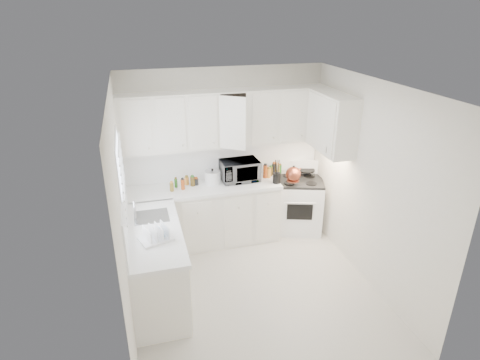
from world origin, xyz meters
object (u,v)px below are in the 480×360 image
object	(u,v)px
microwave	(240,168)
dish_rack	(155,232)
rice_cooker	(212,176)
tea_kettle	(293,173)
stove	(298,198)
utensil_crock	(277,171)

from	to	relation	value
microwave	dish_rack	size ratio (longest dim) A/B	1.59
dish_rack	rice_cooker	bearing A→B (deg)	37.42
tea_kettle	stove	bearing A→B (deg)	23.35
microwave	utensil_crock	size ratio (longest dim) A/B	1.48
rice_cooker	tea_kettle	bearing A→B (deg)	-6.94
stove	microwave	bearing A→B (deg)	-166.45
stove	tea_kettle	world-z (taller)	tea_kettle
stove	rice_cooker	distance (m)	1.46
stove	dish_rack	distance (m)	2.70
tea_kettle	rice_cooker	world-z (taller)	tea_kettle
microwave	dish_rack	bearing A→B (deg)	-136.81
stove	dish_rack	world-z (taller)	dish_rack
stove	tea_kettle	size ratio (longest dim) A/B	3.93
stove	dish_rack	size ratio (longest dim) A/B	3.16
stove	rice_cooker	world-z (taller)	rice_cooker
microwave	stove	bearing A→B (deg)	-7.03
microwave	utensil_crock	world-z (taller)	microwave
stove	utensil_crock	bearing A→B (deg)	-140.60
tea_kettle	rice_cooker	distance (m)	1.21
stove	utensil_crock	world-z (taller)	utensil_crock
tea_kettle	microwave	xyz separation A→B (m)	(-0.77, 0.23, 0.07)
stove	utensil_crock	size ratio (longest dim) A/B	2.95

